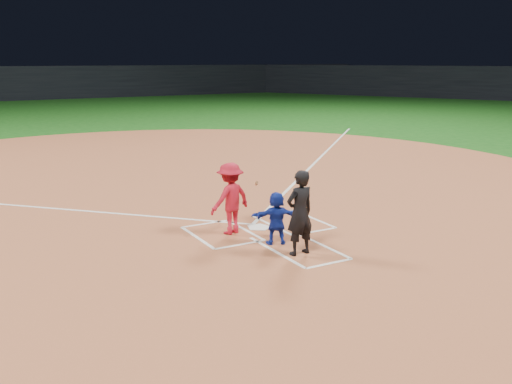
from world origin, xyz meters
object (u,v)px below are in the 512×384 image
home_plate (259,227)px  umpire (300,213)px  batter_at_plate (230,198)px  catcher (276,218)px

home_plate → umpire: 2.22m
umpire → batter_at_plate: bearing=-79.0°
umpire → batter_at_plate: 2.06m
catcher → umpire: size_ratio=0.66×
catcher → umpire: (0.06, -0.81, 0.30)m
catcher → batter_at_plate: size_ratio=0.71×
catcher → umpire: umpire is taller
home_plate → catcher: (-0.26, -1.22, 0.57)m
home_plate → umpire: bearing=84.4°
home_plate → catcher: size_ratio=0.52×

